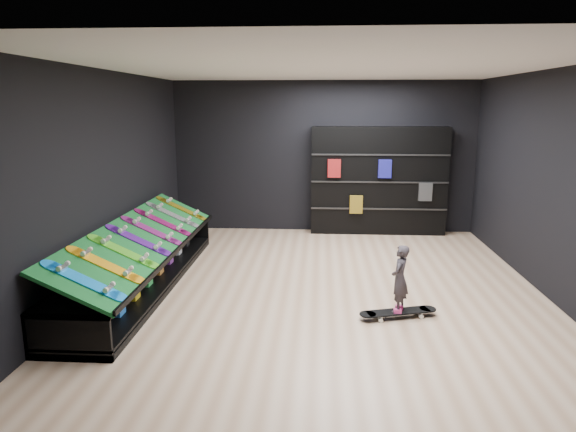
# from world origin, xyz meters

# --- Properties ---
(floor) EXTENTS (6.00, 7.00, 0.01)m
(floor) POSITION_xyz_m (0.00, 0.00, 0.00)
(floor) COLOR #D6B391
(floor) RESTS_ON ground
(ceiling) EXTENTS (6.00, 7.00, 0.01)m
(ceiling) POSITION_xyz_m (0.00, 0.00, 3.00)
(ceiling) COLOR white
(ceiling) RESTS_ON ground
(wall_back) EXTENTS (6.00, 0.02, 3.00)m
(wall_back) POSITION_xyz_m (0.00, 3.50, 1.50)
(wall_back) COLOR black
(wall_back) RESTS_ON ground
(wall_front) EXTENTS (6.00, 0.02, 3.00)m
(wall_front) POSITION_xyz_m (0.00, -3.50, 1.50)
(wall_front) COLOR black
(wall_front) RESTS_ON ground
(wall_left) EXTENTS (0.02, 7.00, 3.00)m
(wall_left) POSITION_xyz_m (-3.00, 0.00, 1.50)
(wall_left) COLOR black
(wall_left) RESTS_ON ground
(wall_right) EXTENTS (0.02, 7.00, 3.00)m
(wall_right) POSITION_xyz_m (3.00, 0.00, 1.50)
(wall_right) COLOR black
(wall_right) RESTS_ON ground
(display_rack) EXTENTS (0.90, 4.50, 0.50)m
(display_rack) POSITION_xyz_m (-2.55, 0.00, 0.25)
(display_rack) COLOR black
(display_rack) RESTS_ON ground
(turf_ramp) EXTENTS (0.92, 4.50, 0.46)m
(turf_ramp) POSITION_xyz_m (-2.50, 0.00, 0.71)
(turf_ramp) COLOR #0D561F
(turf_ramp) RESTS_ON display_rack
(back_shelving) EXTENTS (2.65, 0.31, 2.12)m
(back_shelving) POSITION_xyz_m (1.09, 3.32, 1.06)
(back_shelving) COLOR black
(back_shelving) RESTS_ON ground
(floor_skateboard) EXTENTS (1.00, 0.48, 0.09)m
(floor_skateboard) POSITION_xyz_m (0.91, -0.93, 0.05)
(floor_skateboard) COLOR black
(floor_skateboard) RESTS_ON ground
(child) EXTENTS (0.20, 0.22, 0.49)m
(child) POSITION_xyz_m (0.91, -0.93, 0.34)
(child) COLOR black
(child) RESTS_ON floor_skateboard
(display_board_0) EXTENTS (0.93, 0.22, 0.50)m
(display_board_0) POSITION_xyz_m (-2.49, -1.90, 0.74)
(display_board_0) COLOR blue
(display_board_0) RESTS_ON turf_ramp
(display_board_1) EXTENTS (0.93, 0.22, 0.50)m
(display_board_1) POSITION_xyz_m (-2.49, -1.36, 0.74)
(display_board_1) COLOR orange
(display_board_1) RESTS_ON turf_ramp
(display_board_2) EXTENTS (0.93, 0.22, 0.50)m
(display_board_2) POSITION_xyz_m (-2.49, -0.81, 0.74)
(display_board_2) COLOR green
(display_board_2) RESTS_ON turf_ramp
(display_board_3) EXTENTS (0.93, 0.22, 0.50)m
(display_board_3) POSITION_xyz_m (-2.49, -0.27, 0.74)
(display_board_3) COLOR purple
(display_board_3) RESTS_ON turf_ramp
(display_board_4) EXTENTS (0.93, 0.22, 0.50)m
(display_board_4) POSITION_xyz_m (-2.49, 0.27, 0.74)
(display_board_4) COLOR #2626BF
(display_board_4) RESTS_ON turf_ramp
(display_board_5) EXTENTS (0.93, 0.22, 0.50)m
(display_board_5) POSITION_xyz_m (-2.49, 0.81, 0.74)
(display_board_5) COLOR #E5198C
(display_board_5) RESTS_ON turf_ramp
(display_board_6) EXTENTS (0.93, 0.22, 0.50)m
(display_board_6) POSITION_xyz_m (-2.49, 1.36, 0.74)
(display_board_6) COLOR black
(display_board_6) RESTS_ON turf_ramp
(display_board_7) EXTENTS (0.93, 0.22, 0.50)m
(display_board_7) POSITION_xyz_m (-2.49, 1.90, 0.74)
(display_board_7) COLOR yellow
(display_board_7) RESTS_ON turf_ramp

